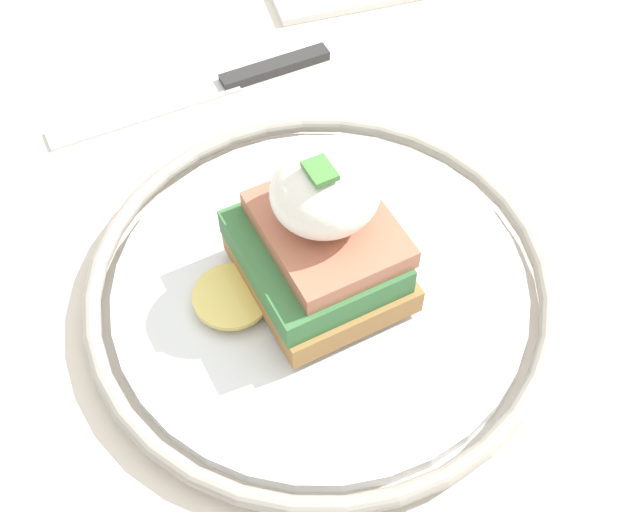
% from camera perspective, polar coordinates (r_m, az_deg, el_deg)
% --- Properties ---
extents(dining_table, '(0.94, 0.76, 0.77)m').
position_cam_1_polar(dining_table, '(0.58, 0.71, -5.98)').
color(dining_table, beige).
rests_on(dining_table, ground_plane).
extents(plate, '(0.25, 0.25, 0.02)m').
position_cam_1_polar(plate, '(0.43, 0.00, -2.12)').
color(plate, silver).
rests_on(plate, dining_table).
extents(sandwich, '(0.09, 0.10, 0.09)m').
position_cam_1_polar(sandwich, '(0.40, -0.02, 1.33)').
color(sandwich, '#9E703D').
rests_on(sandwich, plate).
extents(knife, '(0.02, 0.20, 0.01)m').
position_cam_1_polar(knife, '(0.55, -7.37, 11.84)').
color(knife, '#2D2D2D').
rests_on(knife, dining_table).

